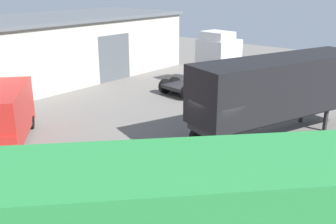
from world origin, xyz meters
The scene contains 6 objects.
ground_plane centered at (0.00, 0.00, 0.00)m, with size 60.00×60.00×0.00m, color slate.
warehouse_building centered at (0.00, 18.49, 2.47)m, with size 29.55×9.49×4.93m.
tractor_unit_white centered at (9.72, 6.88, 1.93)m, with size 6.31×3.28×4.08m.
container_trailer_grey centered at (3.51, -1.11, 2.58)m, with size 10.10×5.54×4.04m.
delivery_van_red centered at (-5.78, 8.58, 1.45)m, with size 4.82×5.21×2.69m.
oil_drum centered at (-3.13, 0.04, 0.44)m, with size 0.58×0.58×0.88m.
Camera 1 is at (-14.33, -8.91, 7.55)m, focal length 42.00 mm.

